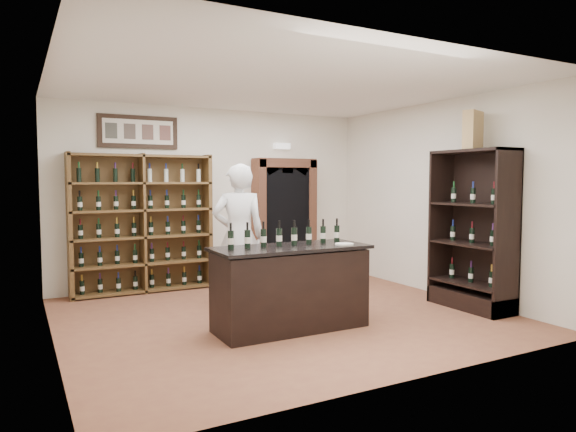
{
  "coord_description": "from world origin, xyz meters",
  "views": [
    {
      "loc": [
        -3.07,
        -5.92,
        1.78
      ],
      "look_at": [
        0.25,
        0.3,
        1.29
      ],
      "focal_mm": 32.0,
      "sensor_mm": 36.0,
      "label": 1
    }
  ],
  "objects_px": {
    "tasting_counter": "(291,288)",
    "counter_bottle_0": "(231,240)",
    "wine_shelf": "(142,223)",
    "wine_crate": "(473,130)",
    "shopkeeper": "(239,236)",
    "side_cabinet": "(473,254)"
  },
  "relations": [
    {
      "from": "tasting_counter",
      "to": "counter_bottle_0",
      "type": "relative_size",
      "value": 6.27
    },
    {
      "from": "wine_shelf",
      "to": "tasting_counter",
      "type": "relative_size",
      "value": 1.17
    },
    {
      "from": "counter_bottle_0",
      "to": "wine_crate",
      "type": "xyz_separation_m",
      "value": [
        3.38,
        -0.39,
        1.35
      ]
    },
    {
      "from": "wine_shelf",
      "to": "shopkeeper",
      "type": "bearing_deg",
      "value": -59.0
    },
    {
      "from": "counter_bottle_0",
      "to": "side_cabinet",
      "type": "height_order",
      "value": "side_cabinet"
    },
    {
      "from": "counter_bottle_0",
      "to": "side_cabinet",
      "type": "bearing_deg",
      "value": -6.56
    },
    {
      "from": "shopkeeper",
      "to": "wine_crate",
      "type": "xyz_separation_m",
      "value": [
        2.78,
        -1.6,
        1.46
      ]
    },
    {
      "from": "side_cabinet",
      "to": "tasting_counter",
      "type": "bearing_deg",
      "value": 173.72
    },
    {
      "from": "wine_shelf",
      "to": "counter_bottle_0",
      "type": "xyz_separation_m",
      "value": [
        0.38,
        -2.84,
        0.01
      ]
    },
    {
      "from": "counter_bottle_0",
      "to": "wine_shelf",
      "type": "bearing_deg",
      "value": 97.63
    },
    {
      "from": "wine_shelf",
      "to": "shopkeeper",
      "type": "distance_m",
      "value": 1.9
    },
    {
      "from": "tasting_counter",
      "to": "counter_bottle_0",
      "type": "xyz_separation_m",
      "value": [
        -0.72,
        0.1,
        0.61
      ]
    },
    {
      "from": "wine_shelf",
      "to": "side_cabinet",
      "type": "relative_size",
      "value": 1.0
    },
    {
      "from": "side_cabinet",
      "to": "shopkeeper",
      "type": "distance_m",
      "value": 3.28
    },
    {
      "from": "wine_shelf",
      "to": "wine_crate",
      "type": "xyz_separation_m",
      "value": [
        3.76,
        -3.23,
        1.36
      ]
    },
    {
      "from": "counter_bottle_0",
      "to": "wine_crate",
      "type": "bearing_deg",
      "value": -6.64
    },
    {
      "from": "side_cabinet",
      "to": "shopkeeper",
      "type": "bearing_deg",
      "value": 150.59
    },
    {
      "from": "wine_shelf",
      "to": "tasting_counter",
      "type": "bearing_deg",
      "value": -69.44
    },
    {
      "from": "counter_bottle_0",
      "to": "shopkeeper",
      "type": "height_order",
      "value": "shopkeeper"
    },
    {
      "from": "wine_shelf",
      "to": "shopkeeper",
      "type": "relative_size",
      "value": 1.1
    },
    {
      "from": "wine_shelf",
      "to": "shopkeeper",
      "type": "height_order",
      "value": "wine_shelf"
    },
    {
      "from": "wine_shelf",
      "to": "counter_bottle_0",
      "type": "height_order",
      "value": "wine_shelf"
    }
  ]
}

